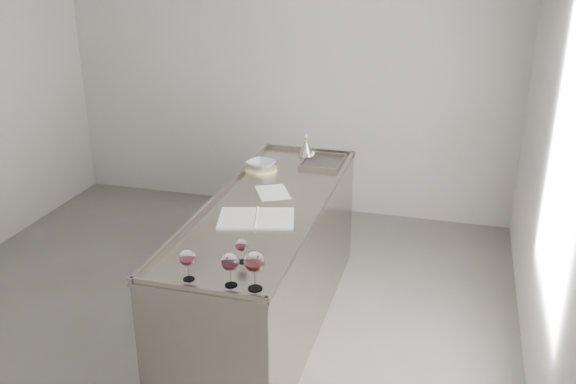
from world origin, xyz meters
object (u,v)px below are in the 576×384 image
(wine_glass_middle, at_px, (230,263))
(notebook, at_px, (256,218))
(wine_glass_left, at_px, (188,258))
(ceramic_bowl, at_px, (261,164))
(counter, at_px, (268,266))
(wine_glass_right, at_px, (255,262))
(wine_glass_small, at_px, (242,246))
(wine_funnel, at_px, (306,149))

(wine_glass_middle, bearing_deg, notebook, 99.20)
(wine_glass_left, height_order, ceramic_bowl, wine_glass_left)
(counter, xyz_separation_m, wine_glass_right, (0.27, -1.08, 0.62))
(wine_glass_small, xyz_separation_m, ceramic_bowl, (-0.36, 1.46, -0.05))
(wine_glass_left, bearing_deg, wine_funnel, 87.58)
(counter, relative_size, notebook, 4.48)
(counter, xyz_separation_m, wine_glass_middle, (0.14, -1.08, 0.60))
(counter, height_order, wine_funnel, wine_funnel)
(notebook, bearing_deg, wine_funnel, 76.02)
(wine_glass_right, height_order, notebook, wine_glass_right)
(ceramic_bowl, height_order, wine_funnel, wine_funnel)
(wine_glass_left, distance_m, notebook, 0.84)
(wine_glass_small, relative_size, wine_funnel, 0.74)
(wine_glass_small, relative_size, ceramic_bowl, 0.67)
(counter, height_order, wine_glass_right, wine_glass_right)
(notebook, xyz_separation_m, wine_funnel, (-0.01, 1.34, 0.05))
(wine_glass_right, distance_m, wine_glass_small, 0.31)
(counter, distance_m, wine_glass_middle, 1.24)
(ceramic_bowl, xyz_separation_m, wine_funnel, (0.25, 0.44, 0.01))
(wine_glass_small, bearing_deg, counter, 97.54)
(notebook, bearing_deg, counter, 77.08)
(wine_glass_small, distance_m, wine_funnel, 1.91)
(counter, height_order, notebook, counter)
(wine_glass_right, bearing_deg, ceramic_bowl, 106.80)
(wine_glass_right, relative_size, wine_funnel, 1.12)
(notebook, distance_m, wine_funnel, 1.34)
(wine_glass_left, relative_size, wine_glass_small, 1.23)
(notebook, bearing_deg, wine_glass_small, -94.16)
(wine_glass_left, height_order, wine_glass_right, wine_glass_right)
(wine_glass_middle, xyz_separation_m, notebook, (-0.13, 0.82, -0.12))
(wine_glass_left, xyz_separation_m, notebook, (0.10, 0.82, -0.12))
(counter, bearing_deg, wine_funnel, 90.19)
(wine_glass_small, distance_m, ceramic_bowl, 1.51)
(wine_glass_middle, bearing_deg, wine_glass_right, 0.00)
(wine_glass_right, bearing_deg, wine_glass_middle, 180.00)
(wine_glass_small, bearing_deg, wine_glass_middle, -83.17)
(wine_funnel, bearing_deg, wine_glass_left, -92.42)
(wine_glass_right, distance_m, notebook, 0.88)
(counter, bearing_deg, wine_glass_middle, -82.62)
(counter, distance_m, wine_glass_left, 1.24)
(wine_glass_middle, bearing_deg, wine_glass_small, 96.83)
(wine_glass_small, height_order, ceramic_bowl, wine_glass_small)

